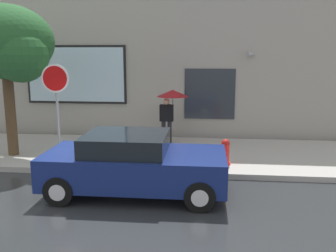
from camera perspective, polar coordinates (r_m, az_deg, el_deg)
The scene contains 8 objects.
ground_plane at distance 9.09m, azimuth -10.04°, elevation -9.50°, with size 60.00×60.00×0.00m, color #282B2D.
sidewalk at distance 11.83m, azimuth -6.12°, elevation -4.08°, with size 20.00×4.00×0.15m, color #A3A099.
building_facade at distance 13.87m, azimuth -4.36°, elevation 12.43°, with size 20.00×0.67×7.00m.
parked_car at distance 8.55m, azimuth -5.22°, elevation -5.77°, with size 4.05×1.94×1.40m.
fire_hydrant at distance 10.36m, azimuth 8.71°, elevation -3.96°, with size 0.30×0.44×0.71m.
pedestrian_with_umbrella at distance 12.36m, azimuth 0.45°, elevation 3.95°, with size 1.05×1.05×1.81m.
street_tree at distance 11.71m, azimuth -23.19°, elevation 11.23°, with size 2.82×2.39×4.37m.
stop_sign at distance 10.51m, azimuth -16.65°, elevation 4.67°, with size 0.76×0.10×2.72m.
Camera 1 is at (2.40, -8.16, 3.20)m, focal length 40.06 mm.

